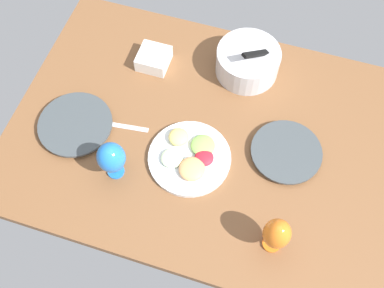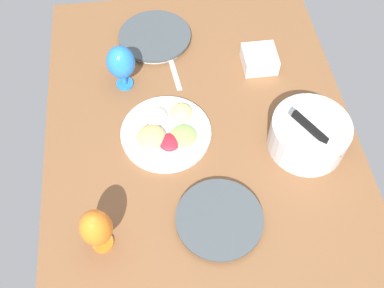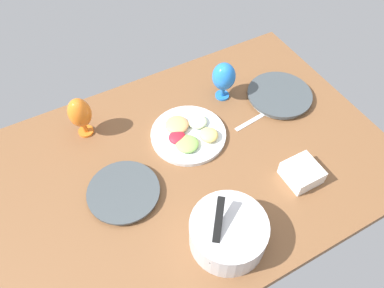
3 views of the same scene
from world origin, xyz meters
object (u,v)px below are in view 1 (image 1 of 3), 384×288
Objects in this scene: hurricane_glass_orange at (277,234)px; fruit_platter at (190,157)px; mixing_bowl at (248,61)px; square_bowl_white at (154,58)px; dinner_plate_left at (76,125)px; hurricane_glass_blue at (111,158)px; dinner_plate_right at (286,152)px.

fruit_platter is at bearing 148.33° from hurricane_glass_orange.
mixing_bowl is 37.89cm from square_bowl_white.
hurricane_glass_blue is at bearing -30.88° from dinner_plate_left.
hurricane_glass_orange reaches higher than square_bowl_white.
dinner_plate_right is at bearing 94.09° from hurricane_glass_orange.
hurricane_glass_blue reaches higher than dinner_plate_left.
dinner_plate_left reaches higher than dinner_plate_right.
hurricane_glass_orange reaches higher than hurricane_glass_blue.
fruit_platter is at bearing -159.33° from dinner_plate_right.
square_bowl_white is (-62.63, 59.12, -7.73)cm from hurricane_glass_orange.
hurricane_glass_orange reaches higher than mixing_bowl.
hurricane_glass_blue is at bearing -151.56° from fruit_platter.
dinner_plate_right is 0.86× the size of fruit_platter.
fruit_platter is at bearing 28.44° from hurricane_glass_blue.
hurricane_glass_blue reaches higher than fruit_platter.
dinner_plate_left is 0.93× the size of fruit_platter.
mixing_bowl reaches higher than dinner_plate_left.
mixing_bowl is 1.41× the size of hurricane_glass_blue.
hurricane_glass_orange reaches higher than dinner_plate_right.
fruit_platter reaches higher than dinner_plate_left.
dinner_plate_left is 1.57× the size of hurricane_glass_blue.
dinner_plate_right is at bearing 24.04° from hurricane_glass_blue.
dinner_plate_left is 26.75cm from hurricane_glass_blue.
square_bowl_white reaches higher than dinner_plate_right.
dinner_plate_right is 35.87cm from hurricane_glass_orange.
dinner_plate_right is at bearing 9.13° from dinner_plate_left.
hurricane_glass_orange is (80.71, -21.83, 9.69)cm from dinner_plate_left.
dinner_plate_left is 45.17cm from fruit_platter.
hurricane_glass_orange is at bearing -69.03° from mixing_bowl.
dinner_plate_left is at bearing 149.12° from hurricane_glass_blue.
hurricane_glass_orange is at bearing -15.14° from dinner_plate_left.
dinner_plate_right is 1.04× the size of mixing_bowl.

